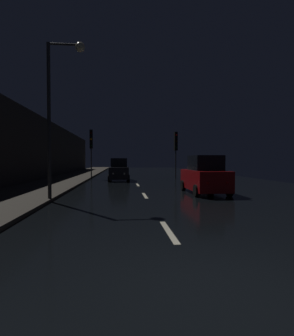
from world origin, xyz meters
TOP-DOWN VIEW (x-y plane):
  - ground at (0.00, 24.50)m, footprint 25.57×84.00m
  - sidewalk_left at (-6.58, 24.50)m, footprint 4.40×84.00m
  - building_facade_left at (-9.18, 21.00)m, footprint 0.80×63.00m
  - lane_centerline at (0.00, 9.83)m, footprint 0.16×15.56m
  - traffic_light_far_right at (4.29, 22.72)m, footprint 0.35×0.48m
  - traffic_light_far_left at (-4.28, 23.28)m, footprint 0.33×0.47m
  - streetlamp_overhead at (-4.03, 8.51)m, footprint 1.70×0.44m
  - car_approaching_headlights at (-1.48, 20.99)m, footprint 1.91×4.14m
  - car_parked_right_near at (3.48, 10.85)m, footprint 1.98×4.29m

SIDE VIEW (x-z plane):
  - ground at x=0.00m, z-range -0.02..0.00m
  - lane_centerline at x=0.00m, z-range 0.00..0.01m
  - sidewalk_left at x=-6.58m, z-range 0.00..0.15m
  - car_approaching_headlights at x=-1.48m, z-range -0.09..2.00m
  - car_parked_right_near at x=3.48m, z-range -0.09..2.07m
  - building_facade_left at x=-9.18m, z-range 0.00..6.09m
  - traffic_light_far_right at x=4.29m, z-range 1.08..5.88m
  - traffic_light_far_left at x=-4.28m, z-range 1.14..6.12m
  - streetlamp_overhead at x=-4.03m, z-range 1.17..8.40m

